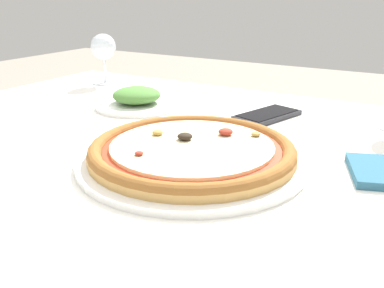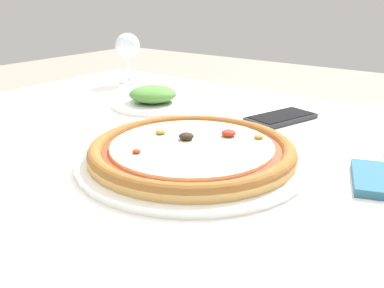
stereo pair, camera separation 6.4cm
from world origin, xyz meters
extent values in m
cube|color=brown|center=(0.00, 0.00, 0.69)|extent=(1.06, 0.86, 0.04)
cube|color=white|center=(0.00, 0.00, 0.71)|extent=(1.16, 0.96, 0.01)
cylinder|color=brown|center=(-0.47, 0.37, 0.33)|extent=(0.06, 0.06, 0.67)
cylinder|color=white|center=(0.10, -0.03, 0.71)|extent=(0.35, 0.35, 0.01)
cylinder|color=tan|center=(0.10, -0.03, 0.73)|extent=(0.31, 0.31, 0.01)
torus|color=#935B28|center=(0.10, -0.03, 0.73)|extent=(0.31, 0.31, 0.02)
cylinder|color=#BC381E|center=(0.10, -0.03, 0.73)|extent=(0.27, 0.27, 0.00)
cylinder|color=beige|center=(0.10, -0.03, 0.74)|extent=(0.25, 0.25, 0.00)
ellipsoid|color=#A83323|center=(0.12, 0.04, 0.74)|extent=(0.02, 0.02, 0.01)
ellipsoid|color=#2D2319|center=(0.08, -0.01, 0.74)|extent=(0.02, 0.02, 0.01)
ellipsoid|color=#BC9342|center=(0.03, -0.02, 0.74)|extent=(0.02, 0.02, 0.01)
ellipsoid|color=#A83323|center=(0.06, -0.10, 0.74)|extent=(0.01, 0.01, 0.01)
ellipsoid|color=#BC9342|center=(0.17, 0.06, 0.74)|extent=(0.02, 0.02, 0.01)
cylinder|color=silver|center=(-0.40, 0.35, 0.71)|extent=(0.07, 0.07, 0.00)
cylinder|color=silver|center=(-0.40, 0.35, 0.75)|extent=(0.01, 0.01, 0.07)
sphere|color=silver|center=(-0.40, 0.35, 0.81)|extent=(0.07, 0.07, 0.07)
cube|color=#232328|center=(0.11, 0.26, 0.71)|extent=(0.11, 0.16, 0.01)
cube|color=black|center=(0.11, 0.26, 0.72)|extent=(0.10, 0.14, 0.00)
cylinder|color=white|center=(-0.17, 0.19, 0.71)|extent=(0.18, 0.18, 0.01)
ellipsoid|color=#4C8438|center=(-0.17, 0.19, 0.74)|extent=(0.11, 0.11, 0.04)
camera|label=1|loc=(0.41, -0.55, 0.96)|focal=40.00mm
camera|label=2|loc=(0.46, -0.51, 0.96)|focal=40.00mm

